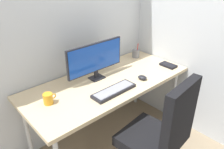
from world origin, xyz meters
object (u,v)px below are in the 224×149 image
at_px(monitor, 96,58).
at_px(coffee_mug, 48,99).
at_px(office_chair, 160,134).
at_px(keyboard, 114,91).
at_px(notebook, 168,65).
at_px(pen_holder, 136,53).
at_px(mouse, 142,78).

bearing_deg(monitor, coffee_mug, -171.10).
distance_m(office_chair, keyboard, 0.54).
distance_m(notebook, coffee_mug, 1.36).
height_order(monitor, pen_holder, monitor).
bearing_deg(office_chair, notebook, 32.69).
xyz_separation_m(monitor, notebook, (0.77, -0.32, -0.20)).
xyz_separation_m(pen_holder, coffee_mug, (-1.27, -0.19, -0.00)).
height_order(mouse, coffee_mug, coffee_mug).
height_order(office_chair, notebook, office_chair).
xyz_separation_m(monitor, pen_holder, (0.70, 0.10, -0.17)).
bearing_deg(mouse, notebook, -13.07).
bearing_deg(keyboard, coffee_mug, 156.03).
xyz_separation_m(pen_holder, notebook, (0.07, -0.43, -0.04)).
bearing_deg(pen_holder, monitor, -171.72).
bearing_deg(office_chair, keyboard, 98.32).
relative_size(notebook, coffee_mug, 1.54).
distance_m(mouse, notebook, 0.45).
xyz_separation_m(office_chair, pen_holder, (0.68, 0.91, 0.26)).
bearing_deg(coffee_mug, monitor, 8.90).
distance_m(office_chair, notebook, 0.92).
height_order(office_chair, mouse, office_chair).
distance_m(office_chair, pen_holder, 1.16).
bearing_deg(notebook, office_chair, -147.17).
height_order(keyboard, pen_holder, pen_holder).
bearing_deg(keyboard, monitor, 80.92).
bearing_deg(mouse, monitor, 119.64).
relative_size(office_chair, mouse, 11.38).
xyz_separation_m(notebook, coffee_mug, (-1.34, 0.23, 0.03)).
bearing_deg(monitor, notebook, -22.70).
distance_m(keyboard, pen_holder, 0.86).
bearing_deg(office_chair, mouse, 57.56).
distance_m(mouse, coffee_mug, 0.92).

